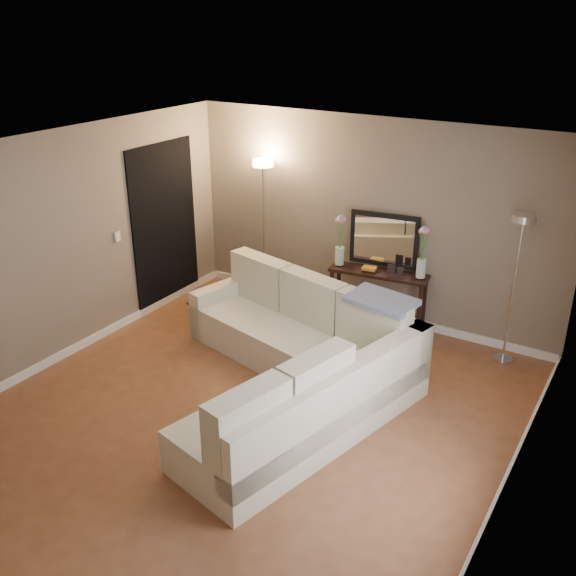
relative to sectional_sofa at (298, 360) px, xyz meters
The scene contains 21 objects.
floor 0.80m from the sectional_sofa, 106.76° to the right, with size 5.00×5.50×0.01m, color brown.
ceiling 2.34m from the sectional_sofa, 106.76° to the right, with size 5.00×5.50×0.01m, color white.
wall_back 2.29m from the sectional_sofa, 95.55° to the left, with size 5.00×0.02×2.60m, color #796D5D.
wall_left 2.95m from the sectional_sofa, 166.06° to the right, with size 0.02×5.50×2.60m, color #796D5D.
wall_right 2.58m from the sectional_sofa, 16.27° to the right, with size 0.02×5.50×2.60m, color #796D5D.
baseboard_back 2.10m from the sectional_sofa, 95.62° to the left, with size 5.00×0.03×0.10m, color white.
baseboard_left 2.79m from the sectional_sofa, 165.93° to the right, with size 0.03×5.50×0.10m, color white.
baseboard_right 2.40m from the sectional_sofa, 16.44° to the right, with size 0.03×5.50×0.10m, color white.
doorway 2.96m from the sectional_sofa, 159.06° to the left, with size 0.02×1.20×2.20m, color black.
switch_plate 2.81m from the sectional_sofa, behind, with size 0.02×0.08×0.12m, color white.
sectional_sofa is the anchor object (origin of this frame).
throw_blanket 1.07m from the sectional_sofa, 41.33° to the left, with size 0.71×0.41×0.05m, color slate.
console_table 1.81m from the sectional_sofa, 89.80° to the left, with size 1.26×0.49×0.76m.
leaning_mirror 2.11m from the sectional_sofa, 88.19° to the left, with size 0.87×0.15×0.68m.
table_decor 1.83m from the sectional_sofa, 87.30° to the left, with size 0.53×0.13×0.12m.
flower_vase_left 1.93m from the sectional_sofa, 103.97° to the left, with size 0.15×0.13×0.65m.
flower_vase_right 2.09m from the sectional_sofa, 72.32° to the left, with size 0.15×0.13×0.65m.
floor_lamp_lit 2.70m from the sectional_sofa, 131.53° to the left, with size 0.28×0.28×1.94m.
floor_lamp_unlit 2.63m from the sectional_sofa, 46.51° to the left, with size 0.28×0.28×1.76m.
charcoal_rug 2.36m from the sectional_sofa, 139.68° to the left, with size 1.27×0.95×0.02m, color black.
black_bag 2.46m from the sectional_sofa, 144.94° to the left, with size 0.36×0.25×0.23m, color black.
Camera 1 is at (3.19, -4.38, 3.76)m, focal length 40.00 mm.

